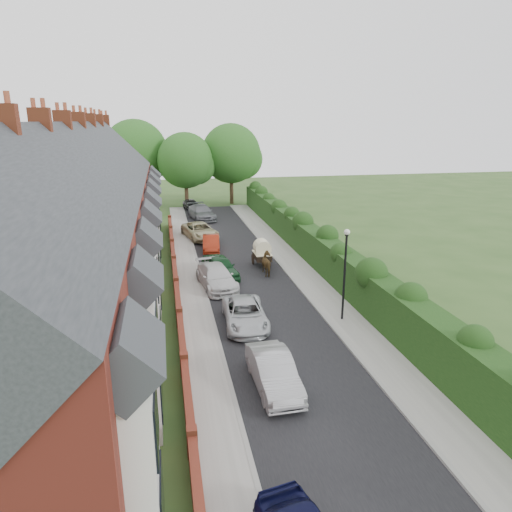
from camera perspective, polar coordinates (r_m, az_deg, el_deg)
The scene contains 23 objects.
ground at distance 21.30m, azimuth 6.04°, elevation -13.20°, with size 140.00×140.00×0.00m, color #2D4C1E.
road at distance 30.91m, azimuth -0.92°, elevation -3.37°, with size 6.00×58.00×0.02m, color black.
pavement_hedge_side at distance 31.86m, azimuth 6.36°, elevation -2.77°, with size 2.20×58.00×0.12m, color gray.
pavement_house_side at distance 30.47m, azimuth -8.07°, elevation -3.74°, with size 1.70×58.00×0.12m, color gray.
kerb_hedge_side at distance 31.56m, azimuth 4.54°, elevation -2.89°, with size 0.18×58.00×0.13m, color gray.
kerb_house_side at distance 30.52m, azimuth -6.57°, elevation -3.64°, with size 0.18×58.00×0.13m, color gray.
hedge at distance 31.97m, azimuth 9.52°, elevation 0.08°, with size 2.10×58.00×2.85m.
terrace_row at distance 28.68m, azimuth -21.41°, elevation 3.18°, with size 9.05×40.50×11.50m.
garden_wall_row at distance 29.37m, azimuth -9.92°, elevation -3.78°, with size 0.35×40.35×1.10m.
lamppost at distance 24.55m, azimuth 11.09°, elevation -0.92°, with size 0.32×0.32×5.16m.
tree_far_left at distance 57.95m, azimuth -8.50°, elevation 11.57°, with size 7.14×6.80×9.29m.
tree_far_right at distance 60.51m, azimuth -2.78°, elevation 12.51°, with size 7.98×7.60×10.31m.
tree_far_back at distance 60.85m, azimuth -14.42°, elevation 12.33°, with size 8.40×8.00×10.82m.
car_silver_a at distance 19.17m, azimuth 2.20°, elevation -14.26°, with size 1.52×4.37×1.44m, color #9B9B9F.
car_silver_b at distance 24.48m, azimuth -1.38°, elevation -7.26°, with size 2.18×4.72×1.31m, color #B8BCC0.
car_white at distance 30.00m, azimuth -4.98°, elevation -2.62°, with size 2.03×4.98×1.45m, color silver.
car_green at distance 31.93m, azimuth -4.52°, elevation -1.37°, with size 1.77×4.39×1.50m, color #11391A.
car_red at distance 38.67m, azimuth -5.64°, elevation 1.63°, with size 1.36×3.91×1.29m, color maroon.
car_beige at distance 42.64m, azimuth -7.02°, elevation 3.12°, with size 2.45×5.32×1.48m, color #BAB186.
car_grey at distance 51.17m, azimuth -6.83°, elevation 5.44°, with size 2.23×5.48×1.59m, color slate.
car_black at distance 57.14m, azimuth -8.11°, elevation 6.40°, with size 1.53×3.81×1.30m, color black.
horse at distance 32.37m, azimuth 1.53°, elevation -0.98°, with size 0.86×1.88×1.59m, color #503A1D.
horse_cart at distance 34.16m, azimuth 0.77°, elevation 0.63°, with size 1.29×2.85×2.05m.
Camera 1 is at (-5.80, -17.58, 10.52)m, focal length 32.00 mm.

